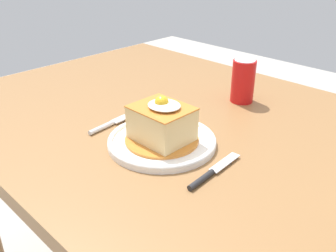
{
  "coord_description": "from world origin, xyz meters",
  "views": [
    {
      "loc": [
        0.51,
        -0.65,
        1.17
      ],
      "look_at": [
        -0.02,
        -0.11,
        0.79
      ],
      "focal_mm": 39.43,
      "sensor_mm": 36.0,
      "label": 1
    }
  ],
  "objects_px": {
    "knife": "(208,175)",
    "fork": "(108,125)",
    "soda_can": "(243,81)",
    "main_plate": "(162,141)"
  },
  "relations": [
    {
      "from": "knife",
      "to": "soda_can",
      "type": "bearing_deg",
      "value": 115.45
    },
    {
      "from": "main_plate",
      "to": "knife",
      "type": "bearing_deg",
      "value": -10.01
    },
    {
      "from": "main_plate",
      "to": "knife",
      "type": "height_order",
      "value": "main_plate"
    },
    {
      "from": "fork",
      "to": "soda_can",
      "type": "height_order",
      "value": "soda_can"
    },
    {
      "from": "fork",
      "to": "knife",
      "type": "xyz_separation_m",
      "value": [
        0.32,
        0.01,
        0.0
      ]
    },
    {
      "from": "main_plate",
      "to": "knife",
      "type": "relative_size",
      "value": 1.51
    },
    {
      "from": "knife",
      "to": "soda_can",
      "type": "distance_m",
      "value": 0.42
    },
    {
      "from": "fork",
      "to": "main_plate",
      "type": "bearing_deg",
      "value": 12.15
    },
    {
      "from": "soda_can",
      "to": "main_plate",
      "type": "bearing_deg",
      "value": -87.19
    },
    {
      "from": "knife",
      "to": "fork",
      "type": "bearing_deg",
      "value": -178.89
    }
  ]
}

